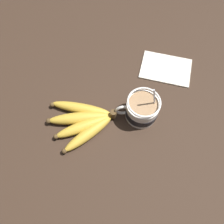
{
  "coord_description": "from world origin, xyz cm",
  "views": [
    {
      "loc": [
        8.8,
        32.56,
        69.75
      ],
      "look_at": [
        6.51,
        3.19,
        7.94
      ],
      "focal_mm": 35.0,
      "sensor_mm": 36.0,
      "label": 1
    }
  ],
  "objects": [
    {
      "name": "coffee_mug",
      "position": [
        -2.94,
        3.01,
        7.91
      ],
      "size": [
        13.81,
        10.43,
        15.64
      ],
      "color": "white",
      "rests_on": "table"
    },
    {
      "name": "napkin",
      "position": [
        -14.75,
        -14.7,
        4.19
      ],
      "size": [
        21.06,
        17.66,
        0.6
      ],
      "color": "beige",
      "rests_on": "table"
    },
    {
      "name": "banana_bunch",
      "position": [
        15.98,
        4.72,
        5.72
      ],
      "size": [
        22.62,
        19.24,
        4.29
      ],
      "color": "#4C381E",
      "rests_on": "table"
    },
    {
      "name": "table",
      "position": [
        0.0,
        0.0,
        1.94
      ],
      "size": [
        132.33,
        132.33,
        3.89
      ],
      "color": "#332319",
      "rests_on": "ground"
    }
  ]
}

